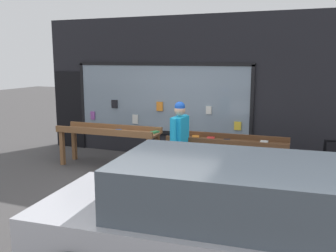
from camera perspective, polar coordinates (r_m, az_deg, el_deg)
ground_plane at (r=7.36m, az=-3.54°, el=-9.25°), size 40.00×40.00×0.00m
shopfront_facade at (r=9.21m, az=2.35°, el=5.63°), size 7.75×0.29×3.47m
display_table_left at (r=8.63m, az=-9.02°, el=-1.30°), size 2.41×0.77×0.93m
display_table_right at (r=7.62m, az=9.05°, el=-2.95°), size 2.41×0.81×0.91m
person_browsing at (r=7.28m, az=1.79°, el=-1.64°), size 0.24×0.65×1.64m
small_dog at (r=7.47m, az=-1.63°, el=-6.75°), size 0.32×0.50×0.39m
parked_car at (r=4.18m, az=9.30°, el=-14.18°), size 4.38×2.13×1.41m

